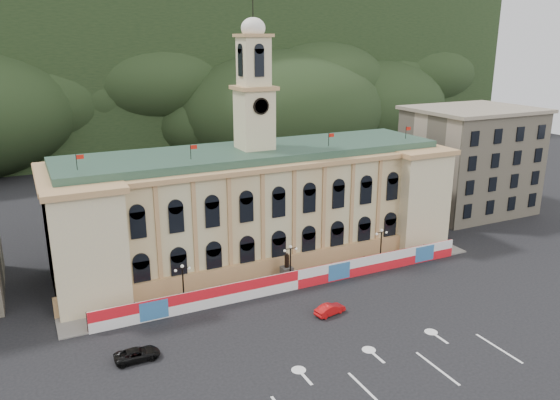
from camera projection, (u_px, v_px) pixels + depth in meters
name	position (u px, v px, depth m)	size (l,w,h in m)	color
ground	(366.00, 347.00, 55.35)	(260.00, 260.00, 0.00)	black
lane_markings	(397.00, 373.00, 51.04)	(26.00, 10.00, 0.02)	white
hill_ridge	(124.00, 78.00, 155.07)	(230.00, 80.00, 64.00)	black
city_hall	(257.00, 203.00, 76.96)	(56.20, 17.60, 37.10)	#C7BE8F
side_building_right	(470.00, 160.00, 97.38)	(21.00, 17.00, 18.60)	tan
hoarding_fence	(298.00, 279.00, 68.02)	(50.00, 0.44, 2.50)	red
pavement	(288.00, 280.00, 70.64)	(56.00, 5.50, 0.16)	slate
statue	(287.00, 271.00, 70.54)	(1.40, 1.40, 3.72)	#595651
lamp_left	(183.00, 281.00, 63.28)	(1.96, 0.44, 5.15)	black
lamp_center	(290.00, 261.00, 69.14)	(1.96, 0.44, 5.15)	black
lamp_right	(381.00, 243.00, 75.00)	(1.96, 0.44, 5.15)	black
red_sedan	(330.00, 309.00, 61.83)	(3.94, 2.01, 1.24)	red
black_suv	(137.00, 354.00, 53.04)	(4.41, 2.07, 1.22)	black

